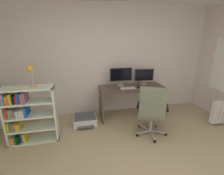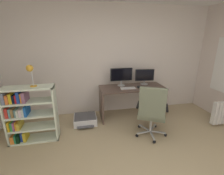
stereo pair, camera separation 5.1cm
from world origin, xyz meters
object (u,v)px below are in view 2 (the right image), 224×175
at_px(monitor_main, 121,75).
at_px(printer, 85,119).
at_px(keyboard, 128,88).
at_px(computer_mouse, 139,87).
at_px(monitor_secondary, 145,76).
at_px(office_chair, 152,110).
at_px(desk_lamp, 30,70).
at_px(bookshelf, 26,114).
at_px(desk, 132,95).

relative_size(monitor_main, printer, 1.03).
relative_size(monitor_main, keyboard, 1.57).
bearing_deg(computer_mouse, monitor_secondary, 54.77).
height_order(office_chair, printer, office_chair).
bearing_deg(desk_lamp, bookshelf, -179.74).
bearing_deg(monitor_secondary, computer_mouse, -134.70).
bearing_deg(computer_mouse, desk_lamp, -157.93).
distance_m(monitor_secondary, computer_mouse, 0.39).
relative_size(monitor_main, monitor_secondary, 1.14).
height_order(monitor_main, office_chair, monitor_main).
bearing_deg(monitor_main, bookshelf, -159.98).
bearing_deg(office_chair, desk_lamp, 170.17).
relative_size(monitor_secondary, printer, 0.90).
height_order(desk, computer_mouse, computer_mouse).
xyz_separation_m(desk, monitor_main, (-0.23, 0.16, 0.46)).
bearing_deg(monitor_secondary, desk, -156.43).
bearing_deg(monitor_secondary, office_chair, -104.31).
height_order(keyboard, bookshelf, bookshelf).
height_order(keyboard, office_chair, office_chair).
bearing_deg(monitor_secondary, monitor_main, -180.00).
height_order(monitor_secondary, printer, monitor_secondary).
xyz_separation_m(monitor_main, printer, (-0.91, -0.30, -0.93)).
xyz_separation_m(keyboard, desk_lamp, (-1.88, -0.46, 0.58)).
bearing_deg(monitor_secondary, desk_lamp, -163.22).
xyz_separation_m(office_chair, bookshelf, (-2.29, 0.36, -0.03)).
xyz_separation_m(desk, monitor_secondary, (0.37, 0.16, 0.42)).
height_order(computer_mouse, desk_lamp, desk_lamp).
relative_size(keyboard, office_chair, 0.32).
relative_size(desk, bookshelf, 1.44).
distance_m(monitor_secondary, office_chair, 1.19).
bearing_deg(desk, printer, -173.03).
height_order(keyboard, computer_mouse, computer_mouse).
distance_m(computer_mouse, office_chair, 0.87).
bearing_deg(monitor_main, monitor_secondary, 0.00).
bearing_deg(desk_lamp, computer_mouse, 12.61).
relative_size(computer_mouse, office_chair, 0.09).
bearing_deg(keyboard, desk_lamp, -165.39).
height_order(keyboard, desk_lamp, desk_lamp).
relative_size(monitor_main, desk_lamp, 1.39).
bearing_deg(keyboard, printer, -176.90).
distance_m(monitor_secondary, keyboard, 0.60).
bearing_deg(keyboard, monitor_secondary, 28.61).
height_order(monitor_main, desk_lamp, desk_lamp).
distance_m(desk, keyboard, 0.27).
xyz_separation_m(keyboard, computer_mouse, (0.26, 0.02, 0.01)).
height_order(desk_lamp, printer, desk_lamp).
height_order(bookshelf, desk_lamp, desk_lamp).
bearing_deg(desk, monitor_main, 145.14).
xyz_separation_m(monitor_secondary, desk_lamp, (-2.38, -0.72, 0.37)).
xyz_separation_m(desk, office_chair, (0.09, -0.92, 0.01)).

